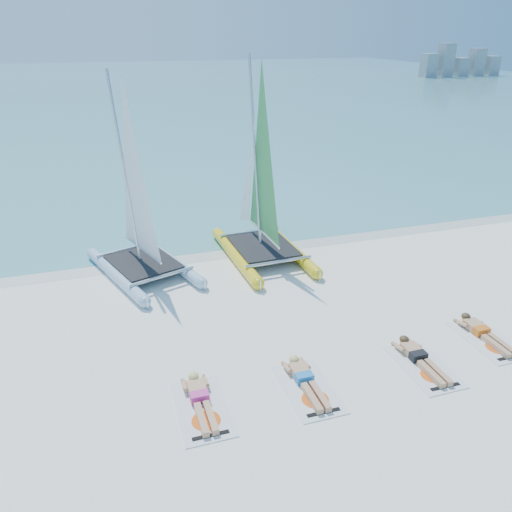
{
  "coord_description": "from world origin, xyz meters",
  "views": [
    {
      "loc": [
        -3.35,
        -9.57,
        6.79
      ],
      "look_at": [
        0.08,
        1.2,
        1.67
      ],
      "focal_mm": 35.0,
      "sensor_mm": 36.0,
      "label": 1
    }
  ],
  "objects_px": {
    "towel_c": "(424,366)",
    "sunbather_c": "(419,357)",
    "towel_d": "(487,340)",
    "towel_b": "(308,389)",
    "towel_a": "(202,409)",
    "catamaran_blue": "(137,216)",
    "sunbather_d": "(482,332)",
    "sunbather_b": "(305,379)",
    "sunbather_a": "(200,398)",
    "catamaran_yellow": "(258,194)"
  },
  "relations": [
    {
      "from": "catamaran_yellow",
      "to": "sunbather_d",
      "type": "relative_size",
      "value": 3.71
    },
    {
      "from": "catamaran_blue",
      "to": "sunbather_d",
      "type": "distance_m",
      "value": 9.83
    },
    {
      "from": "sunbather_b",
      "to": "sunbather_c",
      "type": "distance_m",
      "value": 2.74
    },
    {
      "from": "sunbather_b",
      "to": "sunbather_d",
      "type": "xyz_separation_m",
      "value": [
        4.81,
        0.35,
        0.0
      ]
    },
    {
      "from": "towel_a",
      "to": "sunbather_a",
      "type": "xyz_separation_m",
      "value": [
        0.0,
        0.19,
        0.11
      ]
    },
    {
      "from": "catamaran_blue",
      "to": "towel_d",
      "type": "distance_m",
      "value": 9.97
    },
    {
      "from": "sunbather_a",
      "to": "sunbather_d",
      "type": "xyz_separation_m",
      "value": [
        7.04,
        0.28,
        0.0
      ]
    },
    {
      "from": "catamaran_blue",
      "to": "towel_c",
      "type": "distance_m",
      "value": 8.84
    },
    {
      "from": "towel_b",
      "to": "sunbather_d",
      "type": "relative_size",
      "value": 1.07
    },
    {
      "from": "towel_d",
      "to": "sunbather_d",
      "type": "height_order",
      "value": "sunbather_d"
    },
    {
      "from": "sunbather_d",
      "to": "catamaran_blue",
      "type": "bearing_deg",
      "value": 140.7
    },
    {
      "from": "sunbather_a",
      "to": "sunbather_b",
      "type": "height_order",
      "value": "same"
    },
    {
      "from": "sunbather_c",
      "to": "towel_d",
      "type": "bearing_deg",
      "value": 6.35
    },
    {
      "from": "sunbather_b",
      "to": "sunbather_c",
      "type": "height_order",
      "value": "same"
    },
    {
      "from": "sunbather_a",
      "to": "towel_c",
      "type": "xyz_separation_m",
      "value": [
        4.97,
        -0.34,
        -0.11
      ]
    },
    {
      "from": "towel_a",
      "to": "towel_d",
      "type": "height_order",
      "value": "same"
    },
    {
      "from": "towel_b",
      "to": "catamaran_yellow",
      "type": "bearing_deg",
      "value": 80.53
    },
    {
      "from": "sunbather_b",
      "to": "towel_c",
      "type": "relative_size",
      "value": 0.93
    },
    {
      "from": "towel_b",
      "to": "towel_d",
      "type": "height_order",
      "value": "same"
    },
    {
      "from": "sunbather_b",
      "to": "towel_b",
      "type": "bearing_deg",
      "value": -90.0
    },
    {
      "from": "sunbather_a",
      "to": "towel_d",
      "type": "relative_size",
      "value": 0.93
    },
    {
      "from": "sunbather_b",
      "to": "towel_c",
      "type": "xyz_separation_m",
      "value": [
        2.74,
        -0.26,
        -0.11
      ]
    },
    {
      "from": "catamaran_blue",
      "to": "sunbather_b",
      "type": "bearing_deg",
      "value": -86.37
    },
    {
      "from": "towel_c",
      "to": "towel_a",
      "type": "bearing_deg",
      "value": 178.32
    },
    {
      "from": "catamaran_blue",
      "to": "towel_a",
      "type": "distance_m",
      "value": 6.85
    },
    {
      "from": "towel_c",
      "to": "sunbather_c",
      "type": "height_order",
      "value": "sunbather_c"
    },
    {
      "from": "towel_b",
      "to": "sunbather_d",
      "type": "distance_m",
      "value": 4.84
    },
    {
      "from": "catamaran_blue",
      "to": "sunbather_a",
      "type": "distance_m",
      "value": 6.64
    },
    {
      "from": "towel_c",
      "to": "towel_d",
      "type": "bearing_deg",
      "value": 11.53
    },
    {
      "from": "towel_c",
      "to": "catamaran_blue",
      "type": "bearing_deg",
      "value": 128.8
    },
    {
      "from": "catamaran_blue",
      "to": "sunbather_d",
      "type": "height_order",
      "value": "catamaran_blue"
    },
    {
      "from": "catamaran_yellow",
      "to": "sunbather_b",
      "type": "height_order",
      "value": "catamaran_yellow"
    },
    {
      "from": "towel_b",
      "to": "towel_c",
      "type": "relative_size",
      "value": 1.0
    },
    {
      "from": "towel_a",
      "to": "towel_c",
      "type": "height_order",
      "value": "same"
    },
    {
      "from": "sunbather_a",
      "to": "towel_c",
      "type": "height_order",
      "value": "sunbather_a"
    },
    {
      "from": "catamaran_yellow",
      "to": "towel_b",
      "type": "relative_size",
      "value": 3.46
    },
    {
      "from": "towel_b",
      "to": "sunbather_b",
      "type": "height_order",
      "value": "sunbather_b"
    },
    {
      "from": "towel_a",
      "to": "sunbather_a",
      "type": "relative_size",
      "value": 1.07
    },
    {
      "from": "sunbather_d",
      "to": "sunbather_b",
      "type": "bearing_deg",
      "value": -175.81
    },
    {
      "from": "towel_a",
      "to": "catamaran_blue",
      "type": "bearing_deg",
      "value": 93.94
    },
    {
      "from": "towel_c",
      "to": "sunbather_b",
      "type": "bearing_deg",
      "value": 174.56
    },
    {
      "from": "sunbather_b",
      "to": "sunbather_d",
      "type": "height_order",
      "value": "same"
    },
    {
      "from": "towel_d",
      "to": "towel_b",
      "type": "bearing_deg",
      "value": -175.81
    },
    {
      "from": "sunbather_a",
      "to": "towel_b",
      "type": "height_order",
      "value": "sunbather_a"
    },
    {
      "from": "sunbather_a",
      "to": "towel_c",
      "type": "distance_m",
      "value": 4.98
    },
    {
      "from": "sunbather_a",
      "to": "sunbather_d",
      "type": "relative_size",
      "value": 1.0
    },
    {
      "from": "sunbather_a",
      "to": "towel_b",
      "type": "bearing_deg",
      "value": -6.87
    },
    {
      "from": "towel_b",
      "to": "sunbather_a",
      "type": "bearing_deg",
      "value": 173.13
    },
    {
      "from": "towel_a",
      "to": "sunbather_c",
      "type": "height_order",
      "value": "sunbather_c"
    },
    {
      "from": "towel_c",
      "to": "sunbather_d",
      "type": "height_order",
      "value": "sunbather_d"
    }
  ]
}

